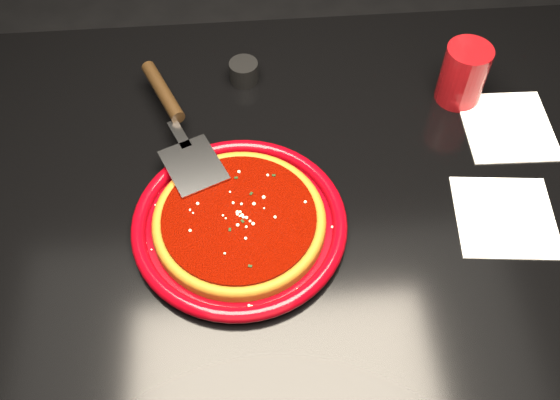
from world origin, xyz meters
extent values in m
cube|color=black|center=(0.00, 0.00, -0.01)|extent=(4.00, 4.00, 0.01)
cube|color=black|center=(0.00, 0.00, 0.38)|extent=(1.20, 0.80, 0.75)
cylinder|color=#6C0209|center=(-0.08, -0.06, 0.76)|extent=(0.39, 0.39, 0.02)
cylinder|color=brown|center=(-0.08, -0.06, 0.76)|extent=(0.31, 0.31, 0.01)
torus|color=brown|center=(-0.08, -0.06, 0.77)|extent=(0.31, 0.31, 0.02)
cylinder|color=#630700|center=(-0.08, -0.06, 0.78)|extent=(0.28, 0.28, 0.01)
cylinder|color=maroon|center=(0.29, 0.17, 0.80)|extent=(0.09, 0.09, 0.10)
cube|color=white|center=(0.30, -0.07, 0.75)|extent=(0.16, 0.16, 0.00)
cube|color=white|center=(0.36, 0.10, 0.75)|extent=(0.14, 0.15, 0.00)
cylinder|color=black|center=(-0.06, 0.24, 0.77)|extent=(0.05, 0.05, 0.04)
camera|label=1|loc=(-0.06, -0.55, 1.50)|focal=40.00mm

